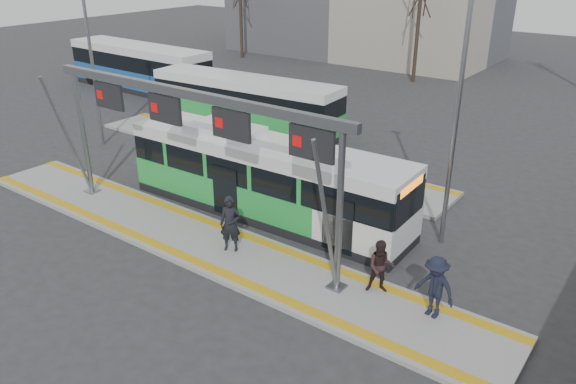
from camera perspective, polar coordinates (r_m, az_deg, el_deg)
name	(u,v)px	position (r m, az deg, el deg)	size (l,w,h in m)	color
ground	(199,243)	(20.03, -9.04, -5.09)	(120.00, 120.00, 0.00)	#2D2D30
platform_main	(199,241)	(19.99, -9.06, -4.90)	(22.00, 3.00, 0.15)	gray
platform_second	(256,154)	(27.83, -3.26, 3.83)	(20.00, 3.00, 0.15)	gray
tactile_main	(199,239)	(19.95, -9.07, -4.69)	(22.00, 2.65, 0.02)	#C69117
tactile_second	(270,147)	(28.64, -1.80, 4.63)	(20.00, 0.35, 0.02)	#C69117
gantry	(188,121)	(18.77, -10.09, 7.10)	(13.00, 1.68, 5.20)	slate
hero_bus	(265,178)	(21.30, -2.37, 1.42)	(11.73, 2.80, 3.21)	black
bg_bus_green	(245,103)	(31.95, -4.38, 8.98)	(11.62, 3.20, 2.87)	black
bg_bus_blue	(139,68)	(42.06, -14.87, 12.08)	(12.13, 2.94, 3.15)	black
passenger_a	(230,224)	(18.69, -5.88, -3.25)	(0.71, 0.46, 1.94)	black
passenger_b	(381,267)	(16.72, 9.41, -7.50)	(0.81, 0.63, 1.67)	#2C1D1E
passenger_c	(435,287)	(15.96, 14.70, -9.33)	(1.19, 0.68, 1.84)	black
lamp_west	(91,55)	(29.94, -19.38, 13.03)	(0.50, 0.25, 8.78)	slate
lamp_east	(457,114)	(18.82, 16.79, 7.56)	(0.50, 0.25, 8.78)	slate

